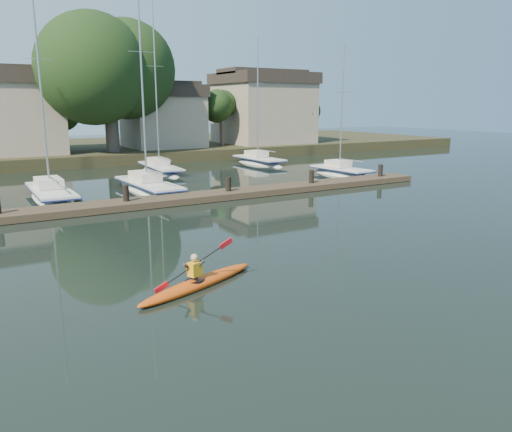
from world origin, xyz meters
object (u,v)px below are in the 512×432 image
kayak (198,281)px  dock (180,199)px  sailboat_1 (52,202)px  sailboat_4 (341,177)px  sailboat_2 (149,194)px  sailboat_7 (259,166)px  sailboat_6 (160,174)px

kayak → dock: (4.53, 12.50, 0.03)m
sailboat_1 → sailboat_4: sailboat_1 is taller
kayak → sailboat_4: size_ratio=0.42×
dock → sailboat_2: sailboat_2 is taller
sailboat_1 → sailboat_7: (19.14, 8.71, -0.00)m
sailboat_4 → sailboat_2: bearing=174.1°
kayak → sailboat_6: bearing=51.1°
sailboat_2 → sailboat_6: (3.79, 8.32, 0.02)m
sailboat_2 → sailboat_6: size_ratio=1.02×
kayak → sailboat_2: bearing=54.7°
sailboat_2 → sailboat_4: 15.16m
sailboat_1 → sailboat_4: size_ratio=1.24×
sailboat_2 → sailboat_1: bearing=173.7°
kayak → sailboat_7: 31.47m
sailboat_6 → sailboat_2: bearing=-111.1°
dock → sailboat_6: (3.49, 12.78, -0.37)m
sailboat_6 → kayak: bearing=-104.2°
kayak → sailboat_6: sailboat_6 is taller
sailboat_1 → sailboat_2: sailboat_2 is taller
kayak → sailboat_6: size_ratio=0.32×
dock → sailboat_6: size_ratio=2.43×
sailboat_4 → sailboat_6: (-11.36, 8.76, 0.01)m
kayak → sailboat_4: bearing=19.2°
sailboat_1 → sailboat_7: bearing=24.1°
dock → sailboat_4: size_ratio=3.15×
sailboat_2 → dock: bearing=-88.9°
sailboat_1 → sailboat_4: 20.83m
dock → sailboat_6: bearing=74.7°
kayak → sailboat_1: bearing=73.5°
sailboat_4 → kayak: bearing=-143.8°
kayak → sailboat_2: size_ratio=0.31×
sailboat_4 → sailboat_7: sailboat_7 is taller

